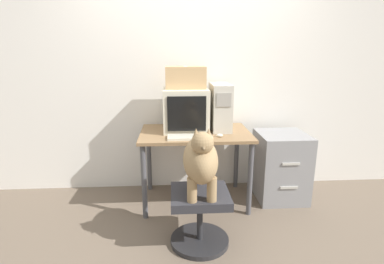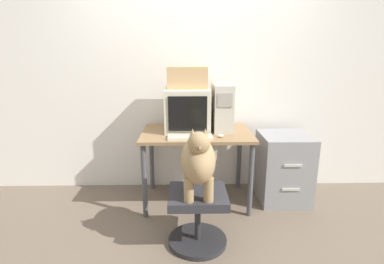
% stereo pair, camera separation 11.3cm
% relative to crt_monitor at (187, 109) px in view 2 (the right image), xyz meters
% --- Properties ---
extents(ground_plane, '(12.00, 12.00, 0.00)m').
position_rel_crt_monitor_xyz_m(ground_plane, '(0.09, -0.46, -0.98)').
color(ground_plane, '#6B5B4C').
extents(wall_back, '(8.00, 0.05, 2.60)m').
position_rel_crt_monitor_xyz_m(wall_back, '(0.09, 0.33, 0.32)').
color(wall_back, white).
rests_on(wall_back, ground_plane).
extents(desk, '(1.11, 0.73, 0.77)m').
position_rel_crt_monitor_xyz_m(desk, '(0.09, -0.10, -0.32)').
color(desk, olive).
rests_on(desk, ground_plane).
extents(crt_monitor, '(0.45, 0.47, 0.43)m').
position_rel_crt_monitor_xyz_m(crt_monitor, '(0.00, 0.00, 0.00)').
color(crt_monitor, beige).
rests_on(crt_monitor, desk).
extents(pc_tower, '(0.19, 0.45, 0.47)m').
position_rel_crt_monitor_xyz_m(pc_tower, '(0.36, 0.01, 0.02)').
color(pc_tower, beige).
rests_on(pc_tower, desk).
extents(keyboard, '(0.42, 0.16, 0.03)m').
position_rel_crt_monitor_xyz_m(keyboard, '(0.02, -0.33, -0.20)').
color(keyboard, beige).
rests_on(keyboard, desk).
extents(computer_mouse, '(0.06, 0.04, 0.03)m').
position_rel_crt_monitor_xyz_m(computer_mouse, '(0.31, -0.30, -0.20)').
color(computer_mouse, beige).
rests_on(computer_mouse, desk).
extents(office_chair, '(0.49, 0.49, 0.46)m').
position_rel_crt_monitor_xyz_m(office_chair, '(0.08, -0.84, -0.72)').
color(office_chair, '#262628').
rests_on(office_chair, ground_plane).
extents(dog, '(0.27, 0.51, 0.56)m').
position_rel_crt_monitor_xyz_m(dog, '(0.08, -0.87, -0.23)').
color(dog, '#9E7F56').
rests_on(dog, office_chair).
extents(filing_cabinet, '(0.51, 0.54, 0.72)m').
position_rel_crt_monitor_xyz_m(filing_cabinet, '(1.02, -0.07, -0.62)').
color(filing_cabinet, gray).
rests_on(filing_cabinet, ground_plane).
extents(cardboard_box, '(0.40, 0.25, 0.22)m').
position_rel_crt_monitor_xyz_m(cardboard_box, '(0.00, 0.00, 0.32)').
color(cardboard_box, tan).
rests_on(cardboard_box, crt_monitor).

